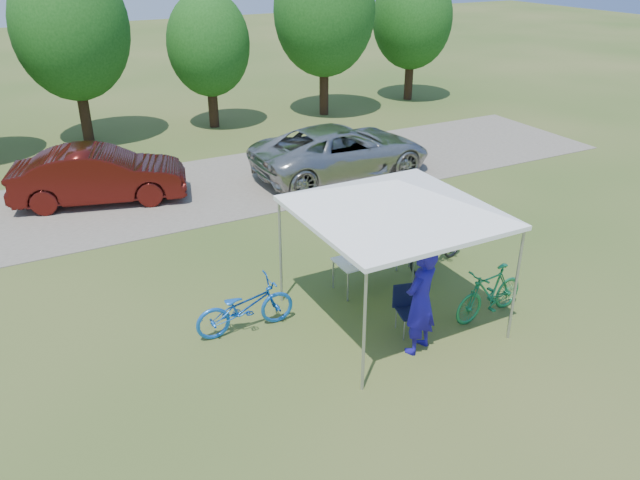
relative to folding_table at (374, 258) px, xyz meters
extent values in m
plane|color=#2D5119|center=(-0.39, -1.18, -0.62)|extent=(100.00, 100.00, 0.00)
cube|color=gray|center=(-0.39, 6.82, -0.61)|extent=(24.00, 5.00, 0.02)
cylinder|color=#A5A5AA|center=(-1.89, -2.68, 0.43)|extent=(0.05, 0.05, 2.10)
cylinder|color=#A5A5AA|center=(1.11, -2.68, 0.43)|extent=(0.05, 0.05, 2.10)
cylinder|color=#A5A5AA|center=(-1.89, 0.32, 0.43)|extent=(0.05, 0.05, 2.10)
cylinder|color=#A5A5AA|center=(1.11, 0.32, 0.43)|extent=(0.05, 0.05, 2.10)
cube|color=white|center=(-0.39, -1.18, 1.52)|extent=(3.15, 3.15, 0.08)
pyramid|color=white|center=(-0.39, -1.18, 2.11)|extent=(4.53, 4.53, 0.55)
cylinder|color=#382314|center=(-3.39, 13.12, 0.39)|extent=(0.36, 0.36, 2.03)
ellipsoid|color=#144711|center=(-3.39, 13.12, 3.15)|extent=(3.71, 3.71, 4.64)
cylinder|color=#382314|center=(1.11, 12.92, 0.18)|extent=(0.36, 0.36, 1.61)
ellipsoid|color=#144711|center=(1.11, 12.92, 2.37)|extent=(2.94, 2.94, 3.68)
cylinder|color=#382314|center=(5.61, 12.62, 0.43)|extent=(0.36, 0.36, 2.10)
ellipsoid|color=#144711|center=(5.61, 12.62, 3.28)|extent=(3.84, 3.84, 4.80)
cylinder|color=#382314|center=(10.11, 13.22, 0.29)|extent=(0.36, 0.36, 1.82)
ellipsoid|color=#144711|center=(10.11, 13.22, 2.76)|extent=(3.33, 3.33, 4.16)
cube|color=white|center=(0.00, 0.00, 0.03)|extent=(1.62, 0.68, 0.04)
cylinder|color=#A5A5AA|center=(-0.77, -0.29, -0.31)|extent=(0.04, 0.04, 0.63)
cylinder|color=#A5A5AA|center=(0.77, -0.29, -0.31)|extent=(0.04, 0.04, 0.63)
cylinder|color=#A5A5AA|center=(-0.77, 0.29, -0.31)|extent=(0.04, 0.04, 0.63)
cylinder|color=#A5A5AA|center=(0.77, 0.29, -0.31)|extent=(0.04, 0.04, 0.63)
cube|color=black|center=(-0.32, -1.74, -0.20)|extent=(0.54, 0.54, 0.04)
cube|color=black|center=(-0.32, -1.52, 0.03)|extent=(0.45, 0.15, 0.45)
cylinder|color=#A5A5AA|center=(-0.52, -1.94, -0.42)|extent=(0.02, 0.02, 0.40)
cylinder|color=#A5A5AA|center=(-0.12, -1.94, -0.42)|extent=(0.02, 0.02, 0.40)
cylinder|color=#A5A5AA|center=(-0.52, -1.54, -0.42)|extent=(0.02, 0.02, 0.40)
cylinder|color=#A5A5AA|center=(-0.12, -1.54, -0.42)|extent=(0.02, 0.02, 0.40)
cube|color=white|center=(-0.39, 0.00, 0.19)|extent=(0.44, 0.30, 0.30)
cube|color=white|center=(-0.39, 0.00, 0.36)|extent=(0.46, 0.31, 0.04)
cylinder|color=gold|center=(0.31, -0.05, 0.08)|extent=(0.09, 0.09, 0.06)
imported|color=#1B139A|center=(-0.51, -2.21, 0.35)|extent=(0.83, 0.69, 1.94)
imported|color=blue|center=(-2.87, -0.29, -0.15)|extent=(1.83, 0.67, 0.95)
imported|color=#197345|center=(1.27, -1.95, -0.12)|extent=(1.70, 0.65, 1.00)
imported|color=black|center=(1.66, 0.11, -0.18)|extent=(1.78, 0.99, 0.89)
imported|color=#ABAAA6|center=(2.66, 5.99, 0.14)|extent=(5.39, 2.56, 1.48)
imported|color=#450F0B|center=(-3.99, 7.18, 0.13)|extent=(4.67, 2.64, 1.46)
camera|label=1|loc=(-6.08, -9.23, 5.70)|focal=35.00mm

